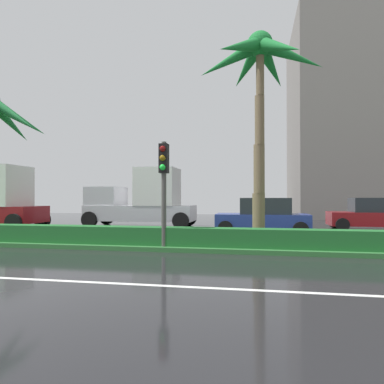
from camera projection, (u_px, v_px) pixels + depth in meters
name	position (u px, v px, depth m)	size (l,w,h in m)	color
ground_plane	(125.00, 240.00, 14.40)	(90.00, 42.00, 0.10)	black
near_lane_divider_stripe	(4.00, 278.00, 7.52)	(81.00, 0.14, 0.01)	white
median_strip	(115.00, 240.00, 13.42)	(85.50, 4.00, 0.15)	#2D6B33
median_hedge	(99.00, 235.00, 12.05)	(76.50, 0.70, 0.60)	#1E6028
palm_tree_centre_left	(260.00, 72.00, 12.35)	(4.55, 4.24, 7.51)	brown
traffic_signal_median_right	(164.00, 174.00, 11.32)	(0.28, 0.43, 3.43)	#4C4C47
box_truck_following	(142.00, 201.00, 20.63)	(6.40, 2.64, 3.46)	silver
car_in_traffic_leading	(263.00, 217.00, 16.33)	(4.30, 2.02, 1.72)	navy
car_in_traffic_second	(372.00, 215.00, 18.34)	(4.30, 2.02, 1.72)	maroon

